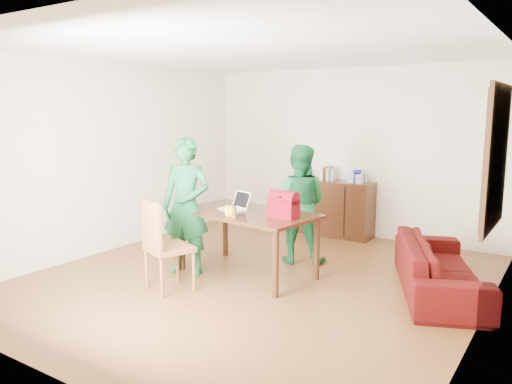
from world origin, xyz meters
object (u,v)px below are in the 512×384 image
Objects in this scene: person_far at (299,204)px; red_bag at (284,207)px; table at (247,220)px; laptop at (232,207)px; chair at (168,264)px; person_near at (186,206)px; bottle at (234,211)px; sofa at (439,267)px.

red_bag is (0.26, -0.85, 0.13)m from person_far.
table is 4.70× the size of laptop.
person_far is (0.71, 1.76, 0.48)m from chair.
laptop is at bearing -178.58° from red_bag.
person_far reaches higher than red_bag.
person_far reaches higher than table.
person_far is 0.96m from laptop.
person_near is at bearing -143.32° from table.
table is 1.06× the size of person_near.
red_bag is (0.97, 0.91, 0.61)m from chair.
sofa is (2.07, 1.05, -0.59)m from bottle.
laptop is (-0.22, -0.01, 0.15)m from table.
chair reaches higher than table.
person_near is 0.57m from laptop.
red_bag reaches higher than table.
person_near is at bearing 178.85° from bottle.
person_far is at bearing 89.48° from chair.
table is 5.36× the size of red_bag.
laptop is 2.53m from sofa.
sofa is (2.81, 1.03, -0.56)m from person_near.
person_near is 0.86× the size of sofa.
chair is 0.67× the size of person_far.
person_near is 10.23× the size of bottle.
chair is 2.75× the size of laptop.
bottle is at bearing -17.13° from person_near.
sofa is at bearing 158.92° from person_far.
bottle is at bearing 63.61° from person_far.
laptop is (0.21, 0.94, 0.53)m from chair.
red_bag reaches higher than bottle.
chair is at bearing -80.54° from laptop.
chair is 0.84m from person_near.
person_far reaches higher than laptop.
bottle is at bearing 94.05° from sofa.
person_near is at bearing -119.31° from laptop.
person_far reaches higher than chair.
red_bag is at bearing 90.23° from person_far.
person_far is 4.13× the size of laptop.
red_bag is (0.46, 0.34, 0.04)m from bottle.
laptop is at bearing 129.24° from bottle.
table is 0.78m from person_near.
chair is at bearing -106.53° from table.
bottle is (0.74, -0.01, 0.02)m from person_near.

